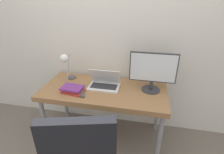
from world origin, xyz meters
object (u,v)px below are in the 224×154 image
book_stack (73,89)px  laptop (104,83)px  monitor (153,70)px  desk_lamp (66,62)px

book_stack → laptop: bearing=29.9°
laptop → monitor: 0.58m
desk_lamp → book_stack: (0.16, -0.22, -0.23)m
monitor → book_stack: 0.92m
monitor → desk_lamp: size_ratio=1.38×
laptop → monitor: bearing=4.1°
laptop → desk_lamp: (-0.48, 0.03, 0.22)m
monitor → laptop: bearing=-175.9°
laptop → book_stack: size_ratio=1.34×
laptop → desk_lamp: size_ratio=0.97×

